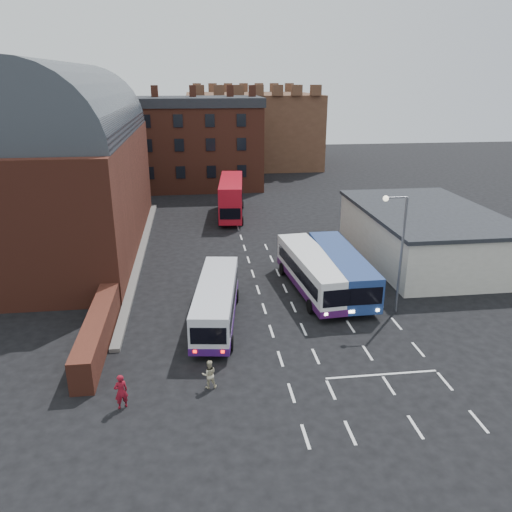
{
  "coord_description": "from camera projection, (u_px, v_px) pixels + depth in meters",
  "views": [
    {
      "loc": [
        -4.34,
        -24.48,
        14.69
      ],
      "look_at": [
        0.0,
        10.0,
        2.2
      ],
      "focal_mm": 35.0,
      "sensor_mm": 36.0,
      "label": 1
    }
  ],
  "objects": [
    {
      "name": "railway_station",
      "position": [
        64.0,
        163.0,
        43.53
      ],
      "size": [
        12.0,
        28.0,
        16.0
      ],
      "color": "#602B1E",
      "rests_on": "ground"
    },
    {
      "name": "castle_keep",
      "position": [
        250.0,
        129.0,
        88.63
      ],
      "size": [
        22.0,
        22.0,
        12.0
      ],
      "primitive_type": "cube",
      "color": "brown",
      "rests_on": "ground"
    },
    {
      "name": "pedestrian_beige",
      "position": [
        209.0,
        374.0,
        24.8
      ],
      "size": [
        0.78,
        0.63,
        1.51
      ],
      "primitive_type": "imported",
      "rotation": [
        0.0,
        0.0,
        3.22
      ],
      "color": "#BDB391",
      "rests_on": "ground"
    },
    {
      "name": "bus_blue",
      "position": [
        342.0,
        268.0,
        36.02
      ],
      "size": [
        2.72,
        10.49,
        2.85
      ],
      "rotation": [
        0.0,
        0.0,
        3.15
      ],
      "color": "navy",
      "rests_on": "ground"
    },
    {
      "name": "forecourt_wall",
      "position": [
        98.0,
        331.0,
        28.69
      ],
      "size": [
        1.2,
        10.0,
        1.8
      ],
      "primitive_type": "cube",
      "color": "#602B1E",
      "rests_on": "ground"
    },
    {
      "name": "pedestrian_red",
      "position": [
        121.0,
        392.0,
        23.22
      ],
      "size": [
        0.77,
        0.66,
        1.77
      ],
      "primitive_type": "imported",
      "rotation": [
        0.0,
        0.0,
        3.59
      ],
      "color": "maroon",
      "rests_on": "ground"
    },
    {
      "name": "ground",
      "position": [
        278.0,
        351.0,
        28.33
      ],
      "size": [
        180.0,
        180.0,
        0.0
      ],
      "primitive_type": "plane",
      "color": "black"
    },
    {
      "name": "street_lamp",
      "position": [
        398.0,
        244.0,
        31.49
      ],
      "size": [
        1.61,
        0.35,
        7.89
      ],
      "rotation": [
        0.0,
        0.0,
        -0.02
      ],
      "color": "slate",
      "rests_on": "ground"
    },
    {
      "name": "bus_white_outbound",
      "position": [
        216.0,
        300.0,
        31.2
      ],
      "size": [
        3.53,
        9.96,
        2.66
      ],
      "rotation": [
        0.0,
        0.0,
        -0.14
      ],
      "color": "silver",
      "rests_on": "ground"
    },
    {
      "name": "bus_white_inbound",
      "position": [
        312.0,
        270.0,
        35.66
      ],
      "size": [
        3.34,
        10.56,
        2.83
      ],
      "rotation": [
        0.0,
        0.0,
        3.23
      ],
      "color": "white",
      "rests_on": "ground"
    },
    {
      "name": "brick_terrace",
      "position": [
        180.0,
        148.0,
        68.72
      ],
      "size": [
        22.0,
        10.0,
        11.0
      ],
      "primitive_type": "cube",
      "color": "brown",
      "rests_on": "ground"
    },
    {
      "name": "cream_building",
      "position": [
        425.0,
        233.0,
        42.44
      ],
      "size": [
        10.4,
        16.4,
        4.25
      ],
      "color": "beige",
      "rests_on": "ground"
    },
    {
      "name": "bus_red_double",
      "position": [
        231.0,
        197.0,
        54.94
      ],
      "size": [
        3.46,
        10.67,
        4.19
      ],
      "rotation": [
        0.0,
        0.0,
        3.04
      ],
      "color": "red",
      "rests_on": "ground"
    }
  ]
}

